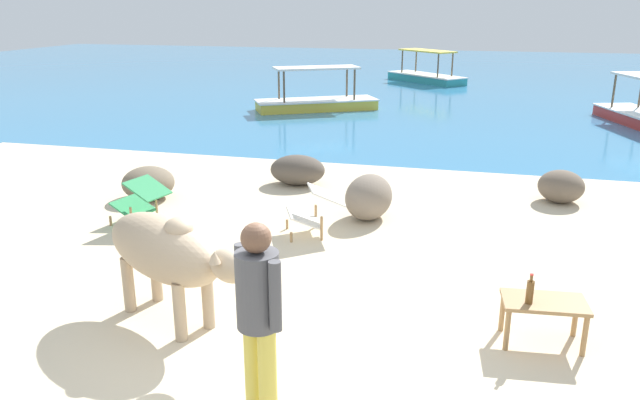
% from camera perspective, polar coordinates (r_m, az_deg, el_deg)
% --- Properties ---
extents(sand_beach, '(18.00, 14.00, 0.04)m').
position_cam_1_polar(sand_beach, '(5.91, -3.66, -13.86)').
color(sand_beach, beige).
rests_on(sand_beach, ground).
extents(water_surface, '(60.00, 36.00, 0.03)m').
position_cam_1_polar(water_surface, '(27.01, 11.02, 10.75)').
color(water_surface, teal).
rests_on(water_surface, ground).
extents(cow, '(2.00, 1.33, 1.16)m').
position_cam_1_polar(cow, '(6.24, -13.95, -4.56)').
color(cow, tan).
rests_on(cow, sand_beach).
extents(low_bench_table, '(0.80, 0.51, 0.44)m').
position_cam_1_polar(low_bench_table, '(6.20, 19.96, -9.32)').
color(low_bench_table, '#A37A4C').
rests_on(low_bench_table, sand_beach).
extents(bottle, '(0.07, 0.07, 0.30)m').
position_cam_1_polar(bottle, '(6.02, 18.81, -7.99)').
color(bottle, brown).
rests_on(bottle, low_bench_table).
extents(deck_chair_near, '(0.87, 0.70, 0.68)m').
position_cam_1_polar(deck_chair_near, '(9.27, -16.25, 0.11)').
color(deck_chair_near, '#A37A4C').
rests_on(deck_chair_near, sand_beach).
extents(deck_chair_far, '(0.91, 0.79, 0.68)m').
position_cam_1_polar(deck_chair_far, '(8.51, -0.48, -0.72)').
color(deck_chair_far, '#A37A4C').
rests_on(deck_chair_far, sand_beach).
extents(person_standing, '(0.44, 0.33, 1.62)m').
position_cam_1_polar(person_standing, '(4.57, -5.71, -10.10)').
color(person_standing, '#DBC64C').
rests_on(person_standing, sand_beach).
extents(shore_rock_large, '(1.13, 1.15, 0.53)m').
position_cam_1_polar(shore_rock_large, '(10.52, -15.57, 1.54)').
color(shore_rock_large, '#756651').
rests_on(shore_rock_large, sand_beach).
extents(shore_rock_medium, '(0.82, 1.02, 0.67)m').
position_cam_1_polar(shore_rock_medium, '(9.17, 4.52, 0.27)').
color(shore_rock_medium, gray).
rests_on(shore_rock_medium, sand_beach).
extents(shore_rock_small, '(1.02, 0.79, 0.53)m').
position_cam_1_polar(shore_rock_small, '(10.94, -2.08, 2.79)').
color(shore_rock_small, brown).
rests_on(shore_rock_small, sand_beach).
extents(shore_rock_flat, '(0.77, 0.76, 0.52)m').
position_cam_1_polar(shore_rock_flat, '(10.68, 21.36, 1.18)').
color(shore_rock_flat, '#6B5B4C').
rests_on(shore_rock_flat, sand_beach).
extents(boat_yellow, '(3.77, 2.80, 1.29)m').
position_cam_1_polar(boat_yellow, '(19.01, -0.32, 9.15)').
color(boat_yellow, gold).
rests_on(boat_yellow, water_surface).
extents(boat_teal, '(3.48, 3.34, 1.29)m').
position_cam_1_polar(boat_teal, '(26.31, 9.76, 11.27)').
color(boat_teal, teal).
rests_on(boat_teal, water_surface).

